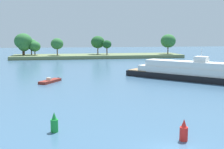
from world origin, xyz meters
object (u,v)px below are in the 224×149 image
object	(u,v)px
white_riverboat	(185,72)
fishing_skiff	(50,81)
channel_buoy_red	(184,132)
channel_buoy_green	(54,123)

from	to	relation	value
white_riverboat	fishing_skiff	bearing A→B (deg)	177.50
channel_buoy_red	fishing_skiff	bearing A→B (deg)	110.80
fishing_skiff	channel_buoy_green	bearing A→B (deg)	-86.90
channel_buoy_green	channel_buoy_red	bearing A→B (deg)	-20.90
white_riverboat	channel_buoy_red	distance (m)	34.97
white_riverboat	fishing_skiff	distance (m)	27.17
channel_buoy_red	channel_buoy_green	distance (m)	11.73
fishing_skiff	channel_buoy_red	xyz separation A→B (m)	(12.51, -32.95, 0.53)
fishing_skiff	channel_buoy_red	world-z (taller)	channel_buoy_red
channel_buoy_green	fishing_skiff	bearing A→B (deg)	93.10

